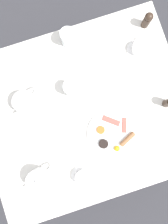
% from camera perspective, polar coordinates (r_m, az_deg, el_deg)
% --- Properties ---
extents(ground_plane, '(8.00, 8.00, 0.00)m').
position_cam_1_polar(ground_plane, '(2.04, 0.00, -1.59)').
color(ground_plane, '#333338').
extents(table, '(1.03, 1.20, 0.77)m').
position_cam_1_polar(table, '(1.33, 0.00, -0.27)').
color(table, silver).
rests_on(table, ground_plane).
extents(breakfast_plate, '(0.31, 0.31, 0.04)m').
position_cam_1_polar(breakfast_plate, '(1.27, 7.85, -6.03)').
color(breakfast_plate, white).
rests_on(breakfast_plate, table).
extents(teapot_near, '(0.14, 0.18, 0.13)m').
position_cam_1_polar(teapot_near, '(1.26, -15.07, 2.50)').
color(teapot_near, white).
rests_on(teapot_near, table).
extents(teapot_far, '(0.12, 0.19, 0.13)m').
position_cam_1_polar(teapot_far, '(1.27, -11.70, -16.84)').
color(teapot_far, white).
rests_on(teapot_far, table).
extents(teacup_with_saucer_left, '(0.14, 0.14, 0.06)m').
position_cam_1_polar(teacup_with_saucer_left, '(1.36, 14.19, 15.81)').
color(teacup_with_saucer_left, white).
rests_on(teacup_with_saucer_left, table).
extents(teacup_with_saucer_right, '(0.14, 0.14, 0.06)m').
position_cam_1_polar(teacup_with_saucer_right, '(1.27, -0.24, -16.72)').
color(teacup_with_saucer_right, white).
rests_on(teacup_with_saucer_right, table).
extents(water_glass_short, '(0.08, 0.08, 0.11)m').
position_cam_1_polar(water_glass_short, '(1.31, -4.20, 18.89)').
color(water_glass_short, white).
rests_on(water_glass_short, table).
extents(wine_glass_spare, '(0.08, 0.08, 0.10)m').
position_cam_1_polar(wine_glass_spare, '(1.23, -3.42, 6.23)').
color(wine_glass_spare, white).
rests_on(wine_glass_spare, table).
extents(pepper_grinder, '(0.05, 0.05, 0.12)m').
position_cam_1_polar(pepper_grinder, '(1.39, 16.22, 22.12)').
color(pepper_grinder, '#38281E').
rests_on(pepper_grinder, table).
extents(knife_by_plate, '(0.20, 0.08, 0.00)m').
position_cam_1_polar(knife_by_plate, '(1.33, -9.92, 11.98)').
color(knife_by_plate, silver).
rests_on(knife_by_plate, table).
extents(spoon_for_tea, '(0.05, 0.15, 0.00)m').
position_cam_1_polar(spoon_for_tea, '(1.30, 4.90, 9.91)').
color(spoon_for_tea, silver).
rests_on(spoon_for_tea, table).
extents(fork_spare, '(0.18, 0.04, 0.00)m').
position_cam_1_polar(fork_spare, '(1.26, -4.33, -1.85)').
color(fork_spare, silver).
rests_on(fork_spare, table).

